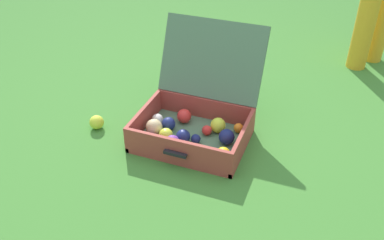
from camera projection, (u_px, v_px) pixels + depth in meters
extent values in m
plane|color=#3D7A2D|center=(184.00, 138.00, 2.13)|extent=(16.00, 16.00, 0.00)
cube|color=#4C7051|center=(192.00, 139.00, 2.10)|extent=(0.53, 0.40, 0.03)
cube|color=#9E3D33|center=(145.00, 119.00, 2.15)|extent=(0.02, 0.40, 0.14)
cube|color=#9E3D33|center=(243.00, 141.00, 1.99)|extent=(0.02, 0.40, 0.14)
cube|color=#9E3D33|center=(177.00, 152.00, 1.92)|extent=(0.49, 0.02, 0.14)
cube|color=#9E3D33|center=(205.00, 110.00, 2.22)|extent=(0.49, 0.02, 0.14)
cube|color=#4C7051|center=(212.00, 59.00, 2.15)|extent=(0.53, 0.18, 0.37)
cube|color=black|center=(175.00, 154.00, 1.90)|extent=(0.11, 0.02, 0.02)
sphere|color=#CCDB38|center=(166.00, 135.00, 2.05)|extent=(0.07, 0.07, 0.07)
sphere|color=red|center=(207.00, 130.00, 2.10)|extent=(0.05, 0.05, 0.05)
sphere|color=navy|center=(226.00, 137.00, 2.03)|extent=(0.08, 0.08, 0.08)
sphere|color=purple|center=(172.00, 142.00, 2.01)|extent=(0.07, 0.07, 0.07)
sphere|color=orange|center=(239.00, 128.00, 2.12)|extent=(0.05, 0.05, 0.05)
sphere|color=navy|center=(196.00, 139.00, 2.05)|extent=(0.05, 0.05, 0.05)
sphere|color=navy|center=(169.00, 124.00, 2.13)|extent=(0.07, 0.07, 0.07)
sphere|color=#D1B784|center=(154.00, 127.00, 2.09)|extent=(0.08, 0.08, 0.08)
sphere|color=yellow|center=(223.00, 154.00, 1.93)|extent=(0.07, 0.07, 0.07)
sphere|color=#CCDB38|center=(218.00, 125.00, 2.11)|extent=(0.08, 0.08, 0.08)
sphere|color=red|center=(184.00, 116.00, 2.18)|extent=(0.07, 0.07, 0.07)
sphere|color=navy|center=(183.00, 136.00, 2.04)|extent=(0.07, 0.07, 0.07)
sphere|color=white|center=(157.00, 119.00, 2.18)|extent=(0.06, 0.06, 0.06)
sphere|color=purple|center=(151.00, 138.00, 2.05)|extent=(0.05, 0.05, 0.05)
sphere|color=#CCDB38|center=(97.00, 122.00, 2.18)|extent=(0.07, 0.07, 0.07)
cylinder|color=gold|center=(370.00, 5.00, 2.55)|extent=(0.12, 0.12, 0.82)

